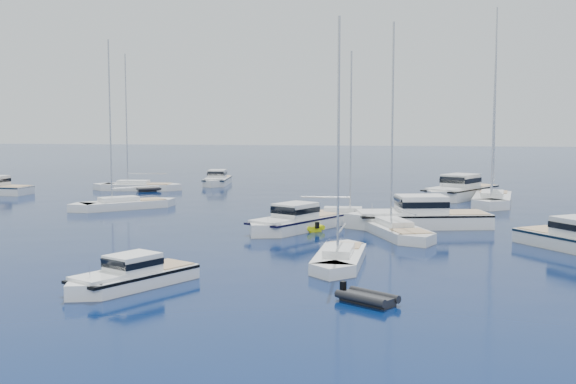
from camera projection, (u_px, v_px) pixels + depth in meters
name	position (u px, v px, depth m)	size (l,w,h in m)	color
ground	(354.00, 291.00, 33.57)	(400.00, 400.00, 0.00)	#081D4E
motor_cruiser_near	(131.00, 287.00, 34.27)	(2.36, 7.73, 2.03)	white
motor_cruiser_left	(294.00, 230.00, 52.01)	(2.97, 9.69, 2.54)	white
motor_cruiser_centre	(418.00, 227.00, 53.62)	(3.57, 11.68, 3.07)	white
motor_cruiser_distant	(459.00, 198.00, 73.65)	(3.70, 12.11, 3.18)	silver
motor_cruiser_horizon	(217.00, 185.00, 89.54)	(2.76, 9.03, 2.37)	silver
sailboat_fore	(340.00, 264.00, 39.91)	(2.47, 9.49, 13.95)	white
sailboat_mid_r	(396.00, 236.00, 49.61)	(2.70, 10.40, 15.29)	white
sailboat_mid_l	(124.00, 209.00, 64.96)	(2.77, 10.65, 15.65)	white
sailboat_centre	(338.00, 220.00, 57.66)	(2.46, 9.48, 13.93)	silver
sailboat_sails_r	(492.00, 204.00, 68.79)	(3.37, 12.95, 19.04)	white
sailboat_far_l	(137.00, 190.00, 82.53)	(2.85, 10.97, 16.12)	white
tender_yellow	(305.00, 230.00, 52.47)	(1.81, 3.22, 0.95)	#E0EB0D
tender_grey_near	(367.00, 303.00, 31.28)	(1.61, 2.77, 0.95)	black
tender_grey_far	(152.00, 191.00, 81.28)	(1.97, 3.57, 0.95)	black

